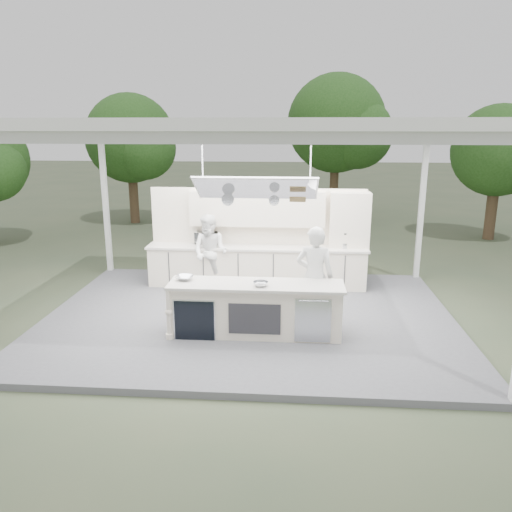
# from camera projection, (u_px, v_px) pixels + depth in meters

# --- Properties ---
(ground) EXTENTS (90.00, 90.00, 0.00)m
(ground) POSITION_uv_depth(u_px,v_px,m) (250.00, 320.00, 9.94)
(ground) COLOR #474C34
(ground) RESTS_ON ground
(stage_deck) EXTENTS (8.00, 6.00, 0.12)m
(stage_deck) POSITION_uv_depth(u_px,v_px,m) (250.00, 318.00, 9.93)
(stage_deck) COLOR #5A5B5F
(stage_deck) RESTS_ON ground
(tent) EXTENTS (8.20, 6.20, 3.86)m
(tent) POSITION_uv_depth(u_px,v_px,m) (249.00, 129.00, 8.99)
(tent) COLOR white
(tent) RESTS_ON ground
(demo_island) EXTENTS (3.10, 0.79, 0.95)m
(demo_island) POSITION_uv_depth(u_px,v_px,m) (255.00, 309.00, 8.90)
(demo_island) COLOR white
(demo_island) RESTS_ON stage_deck
(back_counter) EXTENTS (5.08, 0.72, 0.95)m
(back_counter) POSITION_uv_depth(u_px,v_px,m) (257.00, 266.00, 11.62)
(back_counter) COLOR white
(back_counter) RESTS_ON stage_deck
(back_wall_unit) EXTENTS (5.05, 0.48, 2.25)m
(back_wall_unit) POSITION_uv_depth(u_px,v_px,m) (277.00, 223.00, 11.55)
(back_wall_unit) COLOR white
(back_wall_unit) RESTS_ON stage_deck
(tree_cluster) EXTENTS (19.55, 9.40, 5.85)m
(tree_cluster) POSITION_uv_depth(u_px,v_px,m) (268.00, 139.00, 18.55)
(tree_cluster) COLOR #483324
(tree_cluster) RESTS_ON ground
(head_chef) EXTENTS (0.75, 0.54, 1.90)m
(head_chef) POSITION_uv_depth(u_px,v_px,m) (315.00, 277.00, 9.19)
(head_chef) COLOR silver
(head_chef) RESTS_ON stage_deck
(sous_chef) EXTENTS (1.00, 0.87, 1.73)m
(sous_chef) POSITION_uv_depth(u_px,v_px,m) (210.00, 252.00, 11.26)
(sous_chef) COLOR white
(sous_chef) RESTS_ON stage_deck
(toaster_oven) EXTENTS (0.53, 0.37, 0.29)m
(toaster_oven) POSITION_uv_depth(u_px,v_px,m) (206.00, 237.00, 11.73)
(toaster_oven) COLOR silver
(toaster_oven) RESTS_ON back_counter
(bowl_large) EXTENTS (0.35, 0.35, 0.08)m
(bowl_large) POSITION_uv_depth(u_px,v_px,m) (185.00, 278.00, 8.98)
(bowl_large) COLOR silver
(bowl_large) RESTS_ON demo_island
(bowl_small) EXTENTS (0.31, 0.31, 0.08)m
(bowl_small) POSITION_uv_depth(u_px,v_px,m) (261.00, 284.00, 8.63)
(bowl_small) COLOR silver
(bowl_small) RESTS_ON demo_island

